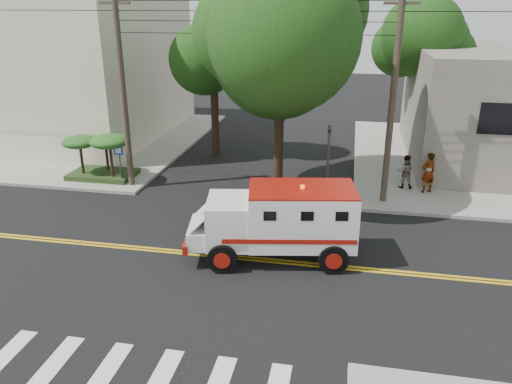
# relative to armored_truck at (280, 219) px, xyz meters

# --- Properties ---
(ground) EXTENTS (100.00, 100.00, 0.00)m
(ground) POSITION_rel_armored_truck_xyz_m (-2.49, -0.28, -1.49)
(ground) COLOR black
(ground) RESTS_ON ground
(sidewalk_ne) EXTENTS (17.00, 17.00, 0.15)m
(sidewalk_ne) POSITION_rel_armored_truck_xyz_m (11.01, 13.22, -1.42)
(sidewalk_ne) COLOR gray
(sidewalk_ne) RESTS_ON ground
(sidewalk_nw) EXTENTS (17.00, 17.00, 0.15)m
(sidewalk_nw) POSITION_rel_armored_truck_xyz_m (-15.99, 13.22, -1.42)
(sidewalk_nw) COLOR gray
(sidewalk_nw) RESTS_ON ground
(building_left) EXTENTS (16.00, 14.00, 10.00)m
(building_left) POSITION_rel_armored_truck_xyz_m (-17.99, 14.72, 3.66)
(building_left) COLOR beige
(building_left) RESTS_ON sidewalk_nw
(utility_pole_left) EXTENTS (0.28, 0.28, 9.00)m
(utility_pole_left) POSITION_rel_armored_truck_xyz_m (-8.09, 5.72, 3.01)
(utility_pole_left) COLOR #382D23
(utility_pole_left) RESTS_ON ground
(utility_pole_right) EXTENTS (0.28, 0.28, 9.00)m
(utility_pole_right) POSITION_rel_armored_truck_xyz_m (3.81, 5.92, 3.01)
(utility_pole_right) COLOR #382D23
(utility_pole_right) RESTS_ON ground
(tree_main) EXTENTS (6.08, 5.70, 9.85)m
(tree_main) POSITION_rel_armored_truck_xyz_m (-0.55, 5.93, 5.71)
(tree_main) COLOR black
(tree_main) RESTS_ON ground
(tree_left) EXTENTS (4.48, 4.20, 7.70)m
(tree_left) POSITION_rel_armored_truck_xyz_m (-5.17, 11.50, 4.24)
(tree_left) COLOR black
(tree_left) RESTS_ON ground
(tree_right) EXTENTS (4.80, 4.50, 8.20)m
(tree_right) POSITION_rel_armored_truck_xyz_m (6.36, 15.49, 4.60)
(tree_right) COLOR black
(tree_right) RESTS_ON ground
(traffic_signal) EXTENTS (0.15, 0.18, 3.60)m
(traffic_signal) POSITION_rel_armored_truck_xyz_m (1.31, 5.32, 0.73)
(traffic_signal) COLOR #3F3F42
(traffic_signal) RESTS_ON ground
(accessibility_sign) EXTENTS (0.45, 0.10, 2.02)m
(accessibility_sign) POSITION_rel_armored_truck_xyz_m (-8.69, 5.89, -0.13)
(accessibility_sign) COLOR #3F3F42
(accessibility_sign) RESTS_ON ground
(palm_planter) EXTENTS (3.52, 2.63, 2.36)m
(palm_planter) POSITION_rel_armored_truck_xyz_m (-9.92, 6.34, 0.15)
(palm_planter) COLOR #1E3314
(palm_planter) RESTS_ON sidewalk_nw
(armored_truck) EXTENTS (6.04, 3.15, 2.62)m
(armored_truck) POSITION_rel_armored_truck_xyz_m (0.00, 0.00, 0.00)
(armored_truck) COLOR silver
(armored_truck) RESTS_ON ground
(pedestrian_a) EXTENTS (0.83, 0.74, 1.91)m
(pedestrian_a) POSITION_rel_armored_truck_xyz_m (5.82, 7.35, -0.39)
(pedestrian_a) COLOR gray
(pedestrian_a) RESTS_ON sidewalk_ne
(pedestrian_b) EXTENTS (0.81, 0.64, 1.62)m
(pedestrian_b) POSITION_rel_armored_truck_xyz_m (4.85, 7.75, -0.53)
(pedestrian_b) COLOR gray
(pedestrian_b) RESTS_ON sidewalk_ne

